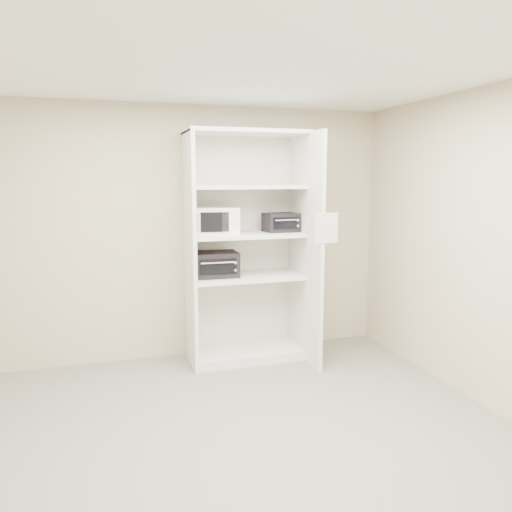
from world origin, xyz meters
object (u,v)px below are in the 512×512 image
object	(u,v)px
shelving_unit	(250,255)
toaster_oven_lower	(215,264)
microwave	(216,221)
toaster_oven_upper	(281,222)

from	to	relation	value
shelving_unit	toaster_oven_lower	world-z (taller)	shelving_unit
microwave	toaster_oven_upper	world-z (taller)	microwave
toaster_oven_upper	toaster_oven_lower	world-z (taller)	toaster_oven_upper
toaster_oven_upper	microwave	bearing A→B (deg)	175.32
shelving_unit	toaster_oven_lower	distance (m)	0.39
toaster_oven_upper	toaster_oven_lower	bearing A→B (deg)	174.01
microwave	toaster_oven_lower	size ratio (longest dim) A/B	0.99
shelving_unit	toaster_oven_lower	size ratio (longest dim) A/B	5.23
shelving_unit	toaster_oven_upper	distance (m)	0.48
microwave	toaster_oven_lower	bearing A→B (deg)	128.99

